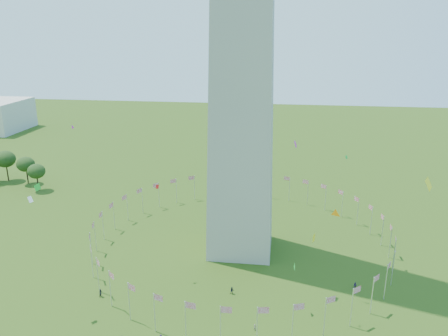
{
  "coord_description": "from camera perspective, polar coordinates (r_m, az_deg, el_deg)",
  "views": [
    {
      "loc": [
        10.03,
        -59.46,
        58.66
      ],
      "look_at": [
        -2.67,
        35.0,
        28.27
      ],
      "focal_mm": 35.0,
      "sensor_mm": 36.0,
      "label": 1
    }
  ],
  "objects": [
    {
      "name": "kites_aloft",
      "position": [
        92.52,
        2.62,
        -6.31
      ],
      "size": [
        118.15,
        73.09,
        34.15
      ],
      "color": "orange",
      "rests_on": "ground"
    },
    {
      "name": "flag_ring",
      "position": [
        122.53,
        2.2,
        -8.56
      ],
      "size": [
        80.24,
        80.24,
        9.0
      ],
      "color": "silver",
      "rests_on": "ground"
    }
  ]
}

